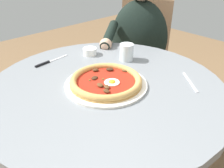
{
  "coord_description": "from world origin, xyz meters",
  "views": [
    {
      "loc": [
        -0.62,
        0.55,
        1.22
      ],
      "look_at": [
        -0.04,
        0.0,
        0.75
      ],
      "focal_mm": 37.18,
      "sensor_mm": 36.0,
      "label": 1
    }
  ],
  "objects_px": {
    "pizza_on_plate": "(106,82)",
    "fork_utensil": "(190,82)",
    "water_glass": "(127,53)",
    "diner_person": "(137,65)",
    "dining_table": "(106,116)",
    "steak_knife": "(47,62)",
    "ramekin_capers": "(90,51)",
    "cafe_chair_diner": "(142,52)"
  },
  "relations": [
    {
      "from": "pizza_on_plate",
      "to": "ramekin_capers",
      "type": "relative_size",
      "value": 4.72
    },
    {
      "from": "pizza_on_plate",
      "to": "fork_utensil",
      "type": "relative_size",
      "value": 2.49
    },
    {
      "from": "pizza_on_plate",
      "to": "fork_utensil",
      "type": "xyz_separation_m",
      "value": [
        -0.22,
        -0.27,
        -0.02
      ]
    },
    {
      "from": "steak_knife",
      "to": "cafe_chair_diner",
      "type": "xyz_separation_m",
      "value": [
        0.07,
        -0.8,
        -0.19
      ]
    },
    {
      "from": "dining_table",
      "to": "pizza_on_plate",
      "type": "distance_m",
      "value": 0.18
    },
    {
      "from": "dining_table",
      "to": "fork_utensil",
      "type": "xyz_separation_m",
      "value": [
        -0.23,
        -0.27,
        0.17
      ]
    },
    {
      "from": "ramekin_capers",
      "to": "cafe_chair_diner",
      "type": "xyz_separation_m",
      "value": [
        0.13,
        -0.58,
        -0.2
      ]
    },
    {
      "from": "water_glass",
      "to": "pizza_on_plate",
      "type": "bearing_deg",
      "value": 116.05
    },
    {
      "from": "diner_person",
      "to": "steak_knife",
      "type": "bearing_deg",
      "value": 89.59
    },
    {
      "from": "dining_table",
      "to": "water_glass",
      "type": "distance_m",
      "value": 0.33
    },
    {
      "from": "water_glass",
      "to": "fork_utensil",
      "type": "height_order",
      "value": "water_glass"
    },
    {
      "from": "pizza_on_plate",
      "to": "diner_person",
      "type": "height_order",
      "value": "diner_person"
    },
    {
      "from": "fork_utensil",
      "to": "pizza_on_plate",
      "type": "bearing_deg",
      "value": 51.02
    },
    {
      "from": "steak_knife",
      "to": "fork_utensil",
      "type": "height_order",
      "value": "steak_knife"
    },
    {
      "from": "ramekin_capers",
      "to": "water_glass",
      "type": "bearing_deg",
      "value": -152.65
    },
    {
      "from": "water_glass",
      "to": "cafe_chair_diner",
      "type": "distance_m",
      "value": 0.62
    },
    {
      "from": "pizza_on_plate",
      "to": "fork_utensil",
      "type": "distance_m",
      "value": 0.35
    },
    {
      "from": "ramekin_capers",
      "to": "dining_table",
      "type": "bearing_deg",
      "value": 153.48
    },
    {
      "from": "dining_table",
      "to": "ramekin_capers",
      "type": "bearing_deg",
      "value": -26.52
    },
    {
      "from": "water_glass",
      "to": "ramekin_capers",
      "type": "height_order",
      "value": "water_glass"
    },
    {
      "from": "pizza_on_plate",
      "to": "diner_person",
      "type": "xyz_separation_m",
      "value": [
        0.35,
        -0.61,
        -0.25
      ]
    },
    {
      "from": "water_glass",
      "to": "dining_table",
      "type": "bearing_deg",
      "value": 115.0
    },
    {
      "from": "dining_table",
      "to": "ramekin_capers",
      "type": "height_order",
      "value": "ramekin_capers"
    },
    {
      "from": "cafe_chair_diner",
      "to": "fork_utensil",
      "type": "bearing_deg",
      "value": 144.39
    },
    {
      "from": "pizza_on_plate",
      "to": "water_glass",
      "type": "relative_size",
      "value": 4.05
    },
    {
      "from": "pizza_on_plate",
      "to": "steak_knife",
      "type": "relative_size",
      "value": 1.75
    },
    {
      "from": "dining_table",
      "to": "pizza_on_plate",
      "type": "height_order",
      "value": "pizza_on_plate"
    },
    {
      "from": "dining_table",
      "to": "water_glass",
      "type": "bearing_deg",
      "value": -65.0
    },
    {
      "from": "steak_knife",
      "to": "ramekin_capers",
      "type": "bearing_deg",
      "value": -105.62
    },
    {
      "from": "fork_utensil",
      "to": "cafe_chair_diner",
      "type": "relative_size",
      "value": 0.15
    },
    {
      "from": "dining_table",
      "to": "diner_person",
      "type": "distance_m",
      "value": 0.69
    },
    {
      "from": "pizza_on_plate",
      "to": "fork_utensil",
      "type": "height_order",
      "value": "pizza_on_plate"
    },
    {
      "from": "ramekin_capers",
      "to": "diner_person",
      "type": "relative_size",
      "value": 0.06
    },
    {
      "from": "steak_knife",
      "to": "ramekin_capers",
      "type": "distance_m",
      "value": 0.23
    },
    {
      "from": "diner_person",
      "to": "water_glass",
      "type": "bearing_deg",
      "value": 122.66
    },
    {
      "from": "pizza_on_plate",
      "to": "diner_person",
      "type": "bearing_deg",
      "value": -59.88
    },
    {
      "from": "cafe_chair_diner",
      "to": "water_glass",
      "type": "bearing_deg",
      "value": 121.73
    },
    {
      "from": "pizza_on_plate",
      "to": "diner_person",
      "type": "distance_m",
      "value": 0.74
    },
    {
      "from": "pizza_on_plate",
      "to": "dining_table",
      "type": "bearing_deg",
      "value": -40.05
    },
    {
      "from": "pizza_on_plate",
      "to": "water_glass",
      "type": "xyz_separation_m",
      "value": [
        0.12,
        -0.24,
        0.02
      ]
    },
    {
      "from": "steak_knife",
      "to": "cafe_chair_diner",
      "type": "height_order",
      "value": "cafe_chair_diner"
    },
    {
      "from": "dining_table",
      "to": "pizza_on_plate",
      "type": "bearing_deg",
      "value": 139.95
    }
  ]
}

